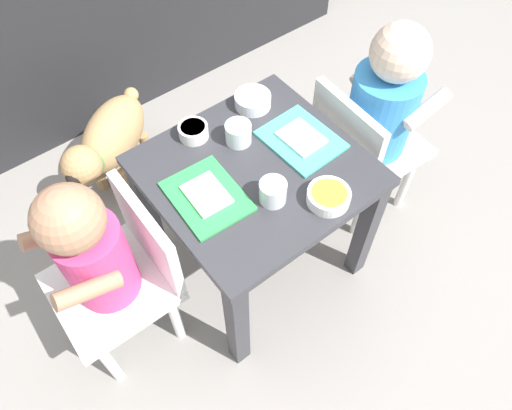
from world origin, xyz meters
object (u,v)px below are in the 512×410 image
object	(u,v)px
food_tray_left	(206,196)
dining_table	(256,190)
seated_child_left	(100,256)
cereal_bowl_left_side	(253,100)
dog	(109,140)
water_cup_right	(273,193)
veggie_bowl_near	(329,196)
water_cup_left	(238,134)
food_tray_right	(301,139)
seated_child_right	(380,108)
cereal_bowl_right_side	(193,131)

from	to	relation	value
food_tray_left	dining_table	bearing A→B (deg)	-0.46
seated_child_left	cereal_bowl_left_side	xyz separation A→B (m)	(0.55, 0.14, 0.06)
dog	water_cup_right	bearing A→B (deg)	-77.07
dining_table	veggie_bowl_near	distance (m)	0.22
dog	water_cup_left	distance (m)	0.57
dog	water_cup_left	world-z (taller)	water_cup_left
water_cup_right	veggie_bowl_near	xyz separation A→B (m)	(0.10, -0.08, -0.01)
food_tray_left	cereal_bowl_left_side	distance (m)	0.33
water_cup_left	veggie_bowl_near	world-z (taller)	water_cup_left
dog	food_tray_right	size ratio (longest dim) A/B	1.95
water_cup_left	water_cup_right	world-z (taller)	water_cup_right
seated_child_right	food_tray_left	distance (m)	0.57
seated_child_right	cereal_bowl_left_side	distance (m)	0.36
water_cup_left	cereal_bowl_left_side	xyz separation A→B (m)	(0.11, 0.08, -0.01)
veggie_bowl_near	cereal_bowl_left_side	bearing A→B (deg)	80.94
seated_child_right	food_tray_left	xyz separation A→B (m)	(-0.57, 0.03, 0.03)
seated_child_left	food_tray_left	xyz separation A→B (m)	(0.27, -0.04, 0.04)
food_tray_right	water_cup_left	size ratio (longest dim) A/B	3.00
dining_table	water_cup_left	world-z (taller)	water_cup_left
dining_table	cereal_bowl_left_side	bearing A→B (deg)	54.26
dog	veggie_bowl_near	distance (m)	0.82
water_cup_right	dining_table	bearing A→B (deg)	74.12
seated_child_left	food_tray_right	xyz separation A→B (m)	(0.56, -0.04, 0.04)
water_cup_left	cereal_bowl_left_side	distance (m)	0.14
seated_child_right	water_cup_right	size ratio (longest dim) A/B	10.54
dining_table	food_tray_right	distance (m)	0.18
seated_child_right	food_tray_right	bearing A→B (deg)	174.30
cereal_bowl_left_side	veggie_bowl_near	bearing A→B (deg)	-99.06
food_tray_right	cereal_bowl_left_side	bearing A→B (deg)	95.76
food_tray_right	water_cup_left	distance (m)	0.16
dog	cereal_bowl_right_side	bearing A→B (deg)	-72.45
dog	seated_child_right	bearing A→B (deg)	-44.10
water_cup_right	food_tray_left	bearing A→B (deg)	139.65
seated_child_left	dog	distance (m)	0.61
seated_child_left	food_tray_left	world-z (taller)	seated_child_left
water_cup_left	food_tray_right	bearing A→B (deg)	-37.50
seated_child_right	dining_table	bearing A→B (deg)	176.45
cereal_bowl_left_side	water_cup_right	bearing A→B (deg)	-119.43
water_cup_left	veggie_bowl_near	size ratio (longest dim) A/B	0.66
food_tray_left	water_cup_right	distance (m)	0.16
seated_child_right	food_tray_right	distance (m)	0.28
seated_child_left	water_cup_right	xyz separation A→B (m)	(0.39, -0.14, 0.06)
seated_child_left	water_cup_left	distance (m)	0.45
dining_table	veggie_bowl_near	xyz separation A→B (m)	(0.07, -0.18, 0.11)
dining_table	cereal_bowl_right_side	bearing A→B (deg)	108.45
dog	cereal_bowl_left_side	xyz separation A→B (m)	(0.31, -0.37, 0.27)
food_tray_left	food_tray_right	world-z (taller)	same
seated_child_left	water_cup_left	bearing A→B (deg)	7.97
seated_child_left	water_cup_right	bearing A→B (deg)	-19.35
dining_table	seated_child_right	bearing A→B (deg)	-3.55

